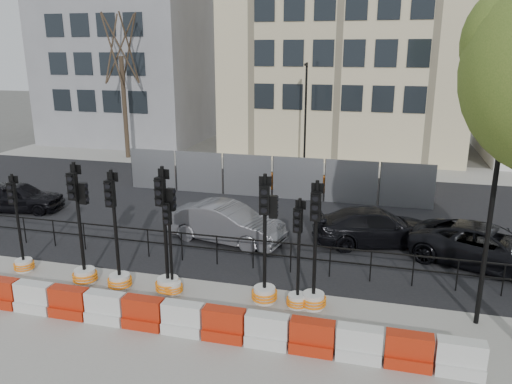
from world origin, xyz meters
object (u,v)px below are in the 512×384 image
(traffic_signal_a, at_px, (22,252))
(car_c, at_px, (376,227))
(traffic_signal_h, at_px, (314,283))
(lamp_post_near, at_px, (492,202))
(traffic_signal_d, at_px, (167,264))
(car_a, at_px, (18,197))

(traffic_signal_a, xyz_separation_m, car_c, (10.53, 5.14, -0.00))
(car_c, bearing_deg, traffic_signal_h, 146.41)
(lamp_post_near, bearing_deg, traffic_signal_h, -176.41)
(car_c, bearing_deg, traffic_signal_d, 115.92)
(traffic_signal_a, bearing_deg, traffic_signal_h, -10.59)
(lamp_post_near, height_order, car_c, lamp_post_near)
(lamp_post_near, relative_size, car_c, 1.26)
(car_a, bearing_deg, traffic_signal_a, -149.94)
(traffic_signal_d, xyz_separation_m, car_c, (5.56, 5.32, -0.24))
(traffic_signal_h, height_order, car_a, traffic_signal_h)
(traffic_signal_a, distance_m, car_c, 11.71)
(traffic_signal_h, distance_m, car_c, 5.34)
(lamp_post_near, bearing_deg, traffic_signal_d, -176.91)
(traffic_signal_h, bearing_deg, car_a, 160.73)
(lamp_post_near, relative_size, traffic_signal_a, 1.92)
(traffic_signal_h, distance_m, car_a, 14.38)
(traffic_signal_h, bearing_deg, traffic_signal_d, -175.94)
(traffic_signal_d, bearing_deg, traffic_signal_h, 9.69)
(traffic_signal_d, bearing_deg, car_a, 157.64)
(traffic_signal_d, distance_m, car_a, 10.73)
(car_a, bearing_deg, traffic_signal_h, -121.32)
(car_a, bearing_deg, lamp_post_near, -115.98)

